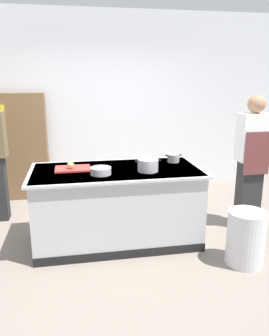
# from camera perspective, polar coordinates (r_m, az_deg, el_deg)

# --- Properties ---
(ground_plane) EXTENTS (10.00, 10.00, 0.00)m
(ground_plane) POSITION_cam_1_polar(r_m,az_deg,el_deg) (4.20, -2.93, -12.15)
(ground_plane) COLOR slate
(back_wall) EXTENTS (6.40, 0.12, 3.00)m
(back_wall) POSITION_cam_1_polar(r_m,az_deg,el_deg) (5.83, -5.90, 10.93)
(back_wall) COLOR silver
(back_wall) RESTS_ON ground_plane
(counter_island) EXTENTS (1.98, 0.98, 0.90)m
(counter_island) POSITION_cam_1_polar(r_m,az_deg,el_deg) (4.01, -3.02, -6.23)
(counter_island) COLOR #B7BABF
(counter_island) RESTS_ON ground_plane
(cutting_board) EXTENTS (0.40, 0.28, 0.02)m
(cutting_board) POSITION_cam_1_polar(r_m,az_deg,el_deg) (3.92, -10.48, -0.11)
(cutting_board) COLOR red
(cutting_board) RESTS_ON counter_island
(onion) EXTENTS (0.08, 0.08, 0.08)m
(onion) POSITION_cam_1_polar(r_m,az_deg,el_deg) (3.88, -10.84, 0.47)
(onion) COLOR tan
(onion) RESTS_ON cutting_board
(stock_pot) EXTENTS (0.30, 0.23, 0.14)m
(stock_pot) POSITION_cam_1_polar(r_m,az_deg,el_deg) (3.77, 2.30, 0.50)
(stock_pot) COLOR #B7BABF
(stock_pot) RESTS_ON counter_island
(sauce_pan) EXTENTS (0.21, 0.15, 0.10)m
(sauce_pan) POSITION_cam_1_polar(r_m,az_deg,el_deg) (4.21, 6.65, 1.69)
(sauce_pan) COLOR #99999E
(sauce_pan) RESTS_ON counter_island
(mixing_bowl) EXTENTS (0.23, 0.23, 0.08)m
(mixing_bowl) POSITION_cam_1_polar(r_m,az_deg,el_deg) (3.67, -5.78, -0.49)
(mixing_bowl) COLOR #B7BABF
(mixing_bowl) RESTS_ON counter_island
(trash_bin) EXTENTS (0.40, 0.40, 0.59)m
(trash_bin) POSITION_cam_1_polar(r_m,az_deg,el_deg) (3.78, 18.43, -11.26)
(trash_bin) COLOR silver
(trash_bin) RESTS_ON ground_plane
(person_chef) EXTENTS (0.38, 0.25, 1.72)m
(person_chef) POSITION_cam_1_polar(r_m,az_deg,el_deg) (4.52, 19.34, 1.36)
(person_chef) COLOR #282828
(person_chef) RESTS_ON ground_plane
(bookshelf) EXTENTS (1.10, 0.31, 1.70)m
(bookshelf) POSITION_cam_1_polar(r_m,az_deg,el_deg) (5.69, -20.16, 3.39)
(bookshelf) COLOR brown
(bookshelf) RESTS_ON ground_plane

